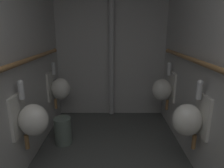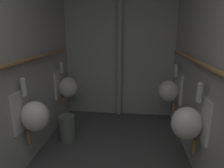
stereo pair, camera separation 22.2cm
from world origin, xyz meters
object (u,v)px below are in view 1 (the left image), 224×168
(urinal_left_mid, at_px, (32,119))
(urinal_right_far, at_px, (164,89))
(standpipe_back_wall, at_px, (112,41))
(waste_bin, at_px, (63,131))
(urinal_left_far, at_px, (60,88))
(urinal_right_mid, at_px, (190,119))

(urinal_left_mid, relative_size, urinal_right_far, 1.00)
(standpipe_back_wall, relative_size, waste_bin, 7.05)
(urinal_left_mid, distance_m, standpipe_back_wall, 1.89)
(urinal_left_far, xyz_separation_m, waste_bin, (0.15, -0.51, -0.46))
(standpipe_back_wall, distance_m, waste_bin, 1.65)
(urinal_left_mid, bearing_deg, waste_bin, 76.35)
(urinal_right_far, xyz_separation_m, waste_bin, (-1.47, -0.46, -0.46))
(urinal_left_mid, distance_m, urinal_right_far, 1.93)
(urinal_left_mid, height_order, standpipe_back_wall, standpipe_back_wall)
(urinal_left_far, distance_m, standpipe_back_wall, 1.16)
(urinal_right_mid, bearing_deg, urinal_left_mid, -179.95)
(urinal_left_far, xyz_separation_m, standpipe_back_wall, (0.81, 0.45, 0.70))
(urinal_left_mid, xyz_separation_m, waste_bin, (0.15, 0.60, -0.46))
(urinal_right_mid, xyz_separation_m, standpipe_back_wall, (-0.80, 1.56, 0.70))
(waste_bin, bearing_deg, standpipe_back_wall, 55.05)
(urinal_right_mid, distance_m, urinal_right_far, 1.06)
(standpipe_back_wall, bearing_deg, urinal_left_mid, -117.57)
(urinal_left_mid, distance_m, urinal_right_mid, 1.61)
(urinal_right_mid, xyz_separation_m, urinal_right_far, (0.00, 1.06, 0.00))
(urinal_right_far, bearing_deg, urinal_left_mid, -146.53)
(urinal_left_mid, distance_m, waste_bin, 0.77)
(urinal_right_mid, distance_m, waste_bin, 1.65)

